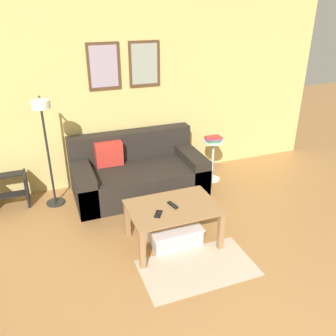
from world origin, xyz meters
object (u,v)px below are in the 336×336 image
couch (137,173)px  book_stack (213,139)px  cell_phone (158,214)px  step_stool (8,190)px  floor_lamp (45,133)px  side_table (213,157)px  coffee_table (173,213)px  storage_bin (174,233)px  remote_control (173,205)px

couch → book_stack: 1.17m
cell_phone → step_stool: bearing=164.9°
floor_lamp → side_table: 2.33m
couch → side_table: couch is taller
couch → step_stool: bearing=172.6°
couch → book_stack: (1.11, -0.05, 0.37)m
book_stack → floor_lamp: bearing=-178.9°
couch → floor_lamp: size_ratio=1.21×
coffee_table → floor_lamp: 1.75m
storage_bin → cell_phone: size_ratio=3.99×
side_table → cell_phone: (-1.29, -1.29, 0.10)m
coffee_table → remote_control: size_ratio=6.26×
storage_bin → coffee_table: bearing=170.5°
couch → remote_control: bearing=-88.5°
coffee_table → step_stool: (-1.68, 1.46, -0.14)m
couch → storage_bin: 1.26m
side_table → book_stack: book_stack is taller
side_table → book_stack: bearing=-173.2°
remote_control → storage_bin: bearing=-69.0°
remote_control → step_stool: 2.24m
floor_lamp → book_stack: size_ratio=5.85×
cell_phone → step_stool: size_ratio=0.30×
couch → floor_lamp: bearing=-175.1°
couch → coffee_table: bearing=-88.6°
side_table → cell_phone: side_table is taller
couch → storage_bin: couch is taller
floor_lamp → side_table: size_ratio=2.35×
cell_phone → step_stool: (-1.49, 1.55, -0.23)m
coffee_table → cell_phone: cell_phone is taller
coffee_table → book_stack: book_stack is taller
step_stool → coffee_table: bearing=-41.0°
couch → remote_control: (0.03, -1.24, 0.19)m
storage_bin → step_stool: bearing=139.1°
book_stack → storage_bin: bearing=-131.8°
book_stack → remote_control: size_ratio=1.63×
storage_bin → side_table: side_table is taller
floor_lamp → cell_phone: bearing=-52.8°
floor_lamp → cell_phone: size_ratio=10.22×
couch → side_table: (1.12, -0.05, 0.09)m
floor_lamp → step_stool: (-0.55, 0.31, -0.80)m
couch → cell_phone: couch is taller
storage_bin → book_stack: book_stack is taller
side_table → coffee_table: bearing=-132.4°
coffee_table → book_stack: 1.63m
couch → cell_phone: size_ratio=12.38×
coffee_table → step_stool: bearing=139.0°
couch → storage_bin: bearing=-88.1°
book_stack → cell_phone: 1.82m
remote_control → couch: bearing=77.5°
storage_bin → remote_control: (-0.01, 0.01, 0.36)m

